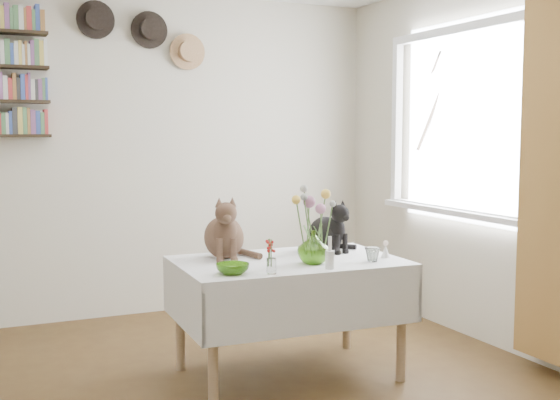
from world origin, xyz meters
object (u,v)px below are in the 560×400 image
dining_table (288,289)px  black_cat (326,225)px  tabby_cat (224,226)px  flower_vase (313,247)px

dining_table → black_cat: bearing=27.2°
tabby_cat → flower_vase: 0.56m
black_cat → flower_vase: 0.43m
black_cat → flower_vase: (-0.26, -0.34, -0.07)m
tabby_cat → black_cat: (0.65, -0.05, -0.02)m
tabby_cat → black_cat: bearing=9.5°
dining_table → tabby_cat: (-0.31, 0.23, 0.36)m
tabby_cat → black_cat: tabby_cat is taller
flower_vase → black_cat: bearing=52.5°
tabby_cat → flower_vase: size_ratio=1.99×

